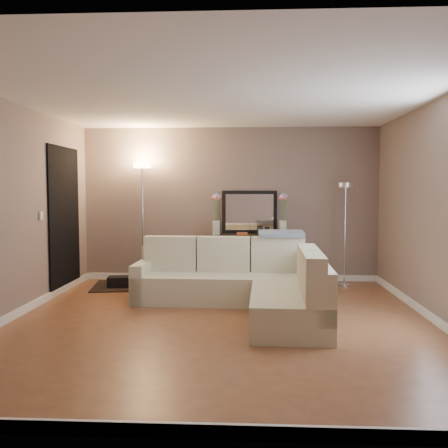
{
  "coord_description": "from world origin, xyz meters",
  "views": [
    {
      "loc": [
        0.35,
        -5.74,
        1.56
      ],
      "look_at": [
        0.0,
        0.8,
        1.1
      ],
      "focal_mm": 40.0,
      "sensor_mm": 36.0,
      "label": 1
    }
  ],
  "objects_px": {
    "sectional_sofa": "(248,283)",
    "floor_lamp_lit": "(143,198)",
    "console_table": "(244,256)",
    "floor_lamp_unlit": "(345,213)"
  },
  "relations": [
    {
      "from": "sectional_sofa",
      "to": "floor_lamp_lit",
      "type": "bearing_deg",
      "value": 134.94
    },
    {
      "from": "sectional_sofa",
      "to": "console_table",
      "type": "xyz_separation_m",
      "value": [
        -0.07,
        1.77,
        0.13
      ]
    },
    {
      "from": "sectional_sofa",
      "to": "console_table",
      "type": "distance_m",
      "value": 1.77
    },
    {
      "from": "console_table",
      "to": "floor_lamp_unlit",
      "type": "height_order",
      "value": "floor_lamp_unlit"
    },
    {
      "from": "console_table",
      "to": "floor_lamp_unlit",
      "type": "distance_m",
      "value": 1.78
    },
    {
      "from": "floor_lamp_lit",
      "to": "floor_lamp_unlit",
      "type": "xyz_separation_m",
      "value": [
        3.32,
        -0.2,
        -0.24
      ]
    },
    {
      "from": "console_table",
      "to": "floor_lamp_unlit",
      "type": "relative_size",
      "value": 0.79
    },
    {
      "from": "sectional_sofa",
      "to": "floor_lamp_unlit",
      "type": "distance_m",
      "value": 2.36
    },
    {
      "from": "sectional_sofa",
      "to": "floor_lamp_unlit",
      "type": "relative_size",
      "value": 1.52
    },
    {
      "from": "floor_lamp_lit",
      "to": "floor_lamp_unlit",
      "type": "distance_m",
      "value": 3.33
    }
  ]
}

